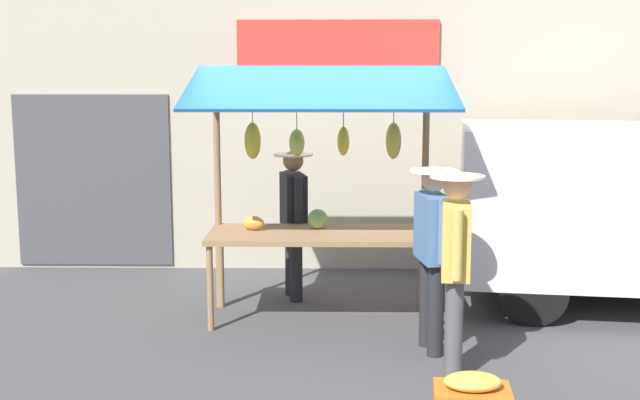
% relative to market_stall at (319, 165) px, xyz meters
% --- Properties ---
extents(ground_plane, '(40.00, 40.00, 0.00)m').
position_rel_market_stall_xyz_m(ground_plane, '(-0.01, 0.03, -1.54)').
color(ground_plane, '#424244').
extents(street_backdrop, '(9.00, 0.30, 3.40)m').
position_rel_market_stall_xyz_m(street_backdrop, '(0.04, -2.16, 0.16)').
color(street_backdrop, '#B2A893').
rests_on(street_backdrop, ground).
extents(market_stall, '(2.50, 1.46, 2.50)m').
position_rel_market_stall_xyz_m(market_stall, '(0.00, 0.00, 0.00)').
color(market_stall, olive).
rests_on(market_stall, ground).
extents(vendor_with_sunhat, '(0.42, 0.67, 1.61)m').
position_rel_market_stall_xyz_m(vendor_with_sunhat, '(0.29, -0.72, -0.59)').
color(vendor_with_sunhat, '#232328').
rests_on(vendor_with_sunhat, ground).
extents(shopper_with_shopping_bag, '(0.44, 0.71, 1.68)m').
position_rel_market_stall_xyz_m(shopper_with_shopping_bag, '(-1.12, 1.54, -0.54)').
color(shopper_with_shopping_bag, '#4C4C51').
rests_on(shopper_with_shopping_bag, ground).
extents(shopper_with_ponytail, '(0.43, 0.70, 1.65)m').
position_rel_market_stall_xyz_m(shopper_with_ponytail, '(-1.00, 0.96, -0.56)').
color(shopper_with_ponytail, '#232328').
rests_on(shopper_with_ponytail, ground).
extents(produce_crate_near, '(0.57, 0.43, 0.36)m').
position_rel_market_stall_xyz_m(produce_crate_near, '(-1.13, 2.46, -1.37)').
color(produce_crate_near, '#D1661E').
rests_on(produce_crate_near, ground).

